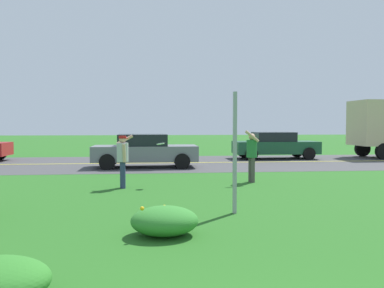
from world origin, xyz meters
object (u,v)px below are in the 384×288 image
Objects in this scene: car_dark_green_center_right at (275,145)px; sign_post_near_path at (235,153)px; person_thrower_red_cap_gray_shirt at (123,156)px; car_gray_center_left at (145,150)px; person_catcher_green_shirt at (252,153)px; frisbee_white at (161,144)px.

sign_post_near_path is at bearing -110.75° from car_dark_green_center_right.
sign_post_near_path is 1.63× the size of person_thrower_red_cap_gray_shirt.
person_thrower_red_cap_gray_shirt is at bearing -95.73° from car_gray_center_left.
car_gray_center_left is at bearing 125.13° from person_catcher_green_shirt.
person_catcher_green_shirt is (4.09, 0.80, 0.01)m from person_thrower_red_cap_gray_shirt.
sign_post_near_path is at bearing -69.90° from frisbee_white.
person_catcher_green_shirt is (1.51, 4.53, -0.33)m from sign_post_near_path.
car_gray_center_left and car_dark_green_center_right have the same top height.
person_catcher_green_shirt is at bearing -54.87° from car_gray_center_left.
car_dark_green_center_right is at bearing 51.46° from person_thrower_red_cap_gray_shirt.
car_dark_green_center_right is (7.60, 9.54, -0.20)m from person_thrower_red_cap_gray_shirt.
person_catcher_green_shirt is 0.38× the size of car_dark_green_center_right.
frisbee_white is (-1.45, 3.97, 0.01)m from sign_post_near_path.
person_thrower_red_cap_gray_shirt is 6.38× the size of frisbee_white.
person_thrower_red_cap_gray_shirt is at bearing -168.91° from person_catcher_green_shirt.
sign_post_near_path is 10.40× the size of frisbee_white.
person_thrower_red_cap_gray_shirt is 0.35× the size of car_dark_green_center_right.
frisbee_white is (1.12, 0.24, 0.35)m from person_thrower_red_cap_gray_shirt.
frisbee_white is at bearing -84.43° from car_gray_center_left.
frisbee_white is at bearing -169.38° from person_catcher_green_shirt.
sign_post_near_path is 0.57× the size of car_gray_center_left.
person_catcher_green_shirt is 3.04m from frisbee_white.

